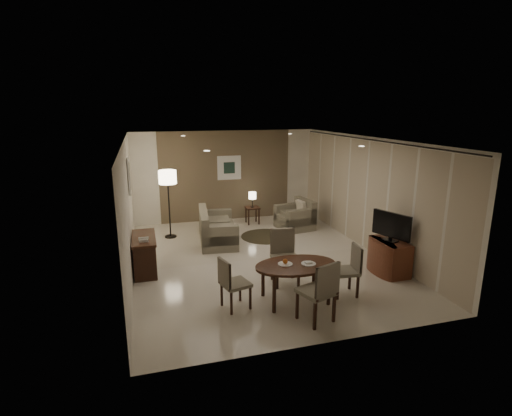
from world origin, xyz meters
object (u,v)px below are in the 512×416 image
object	(u,v)px
dining_table	(295,282)
armchair	(295,214)
chair_far	(285,258)
sofa	(218,226)
chair_right	(345,271)
side_table	(252,215)
floor_lamp	(169,204)
chair_left	(236,283)
console_desk	(145,254)
chair_near	(316,291)
tv_cabinet	(389,257)

from	to	relation	value
dining_table	armchair	distance (m)	4.39
chair_far	sofa	distance (m)	2.96
chair_far	chair_right	xyz separation A→B (m)	(0.88, -0.75, -0.06)
side_table	chair_far	bearing A→B (deg)	-96.87
armchair	sofa	bearing A→B (deg)	-86.48
floor_lamp	armchair	bearing A→B (deg)	-3.14
floor_lamp	sofa	bearing A→B (deg)	-31.78
chair_far	chair_left	size ratio (longest dim) A/B	1.16
console_desk	dining_table	bearing A→B (deg)	-39.65
floor_lamp	side_table	bearing A→B (deg)	14.70
chair_near	side_table	xyz separation A→B (m)	(0.52, 5.66, -0.27)
tv_cabinet	armchair	size ratio (longest dim) A/B	0.97
tv_cabinet	chair_near	bearing A→B (deg)	-149.30
chair_near	sofa	xyz separation A→B (m)	(-0.78, 4.31, -0.11)
dining_table	chair_far	bearing A→B (deg)	84.23
chair_right	floor_lamp	bearing A→B (deg)	-139.59
tv_cabinet	chair_far	distance (m)	2.28
chair_right	sofa	xyz separation A→B (m)	(-1.67, 3.60, -0.05)
chair_near	chair_right	distance (m)	1.14
side_table	chair_near	bearing A→B (deg)	-95.24
tv_cabinet	chair_right	world-z (taller)	chair_right
console_desk	dining_table	xyz separation A→B (m)	(2.55, -2.11, -0.03)
chair_far	chair_left	bearing A→B (deg)	-143.87
dining_table	chair_right	xyz separation A→B (m)	(0.95, -0.03, 0.12)
tv_cabinet	side_table	bearing A→B (deg)	112.24
chair_right	floor_lamp	size ratio (longest dim) A/B	0.52
side_table	floor_lamp	size ratio (longest dim) A/B	0.28
floor_lamp	chair_left	bearing A→B (deg)	-79.49
tv_cabinet	floor_lamp	size ratio (longest dim) A/B	0.50
tv_cabinet	chair_far	world-z (taller)	chair_far
tv_cabinet	sofa	bearing A→B (deg)	136.03
tv_cabinet	chair_left	bearing A→B (deg)	-170.33
dining_table	side_table	xyz separation A→B (m)	(0.58, 4.92, -0.09)
chair_right	armchair	size ratio (longest dim) A/B	1.01
armchair	tv_cabinet	bearing A→B (deg)	2.94
console_desk	tv_cabinet	distance (m)	5.11
floor_lamp	tv_cabinet	bearing A→B (deg)	-41.05
chair_right	floor_lamp	world-z (taller)	floor_lamp
chair_near	floor_lamp	size ratio (longest dim) A/B	0.58
dining_table	floor_lamp	size ratio (longest dim) A/B	0.81
chair_near	sofa	size ratio (longest dim) A/B	0.59
chair_far	sofa	size ratio (longest dim) A/B	0.60
console_desk	tv_cabinet	xyz separation A→B (m)	(4.89, -1.50, -0.03)
tv_cabinet	armchair	bearing A→B (deg)	102.08
floor_lamp	chair_right	bearing A→B (deg)	-56.77
chair_far	side_table	xyz separation A→B (m)	(0.51, 4.20, -0.28)
sofa	armchair	world-z (taller)	sofa
chair_right	sofa	bearing A→B (deg)	-147.85
chair_far	floor_lamp	size ratio (longest dim) A/B	0.59
dining_table	side_table	bearing A→B (deg)	83.29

